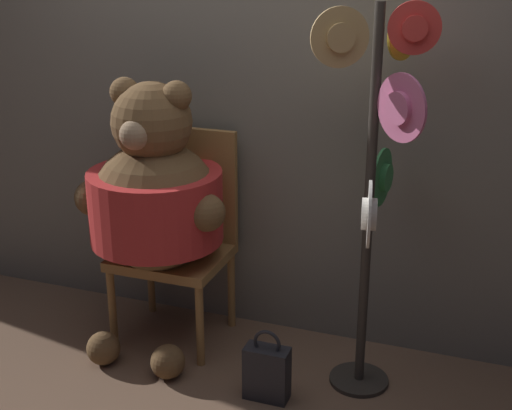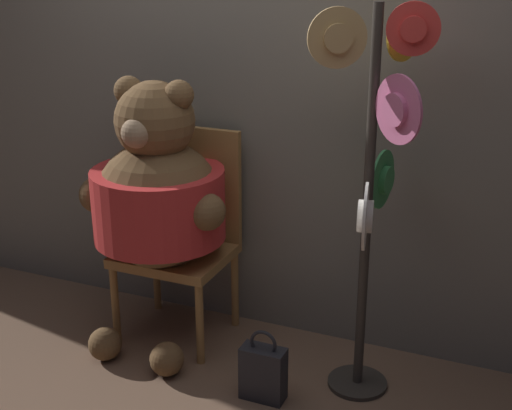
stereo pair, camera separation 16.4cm
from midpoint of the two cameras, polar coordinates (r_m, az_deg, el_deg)
name	(u,v)px [view 2 (the right image)]	position (r m, az deg, el deg)	size (l,w,h in m)	color
ground_plane	(215,371)	(3.58, -1.96, -13.15)	(14.00, 14.00, 0.00)	brown
wall_back	(262,106)	(3.62, 1.79, 7.90)	(8.00, 0.10, 2.39)	slate
chair	(183,228)	(3.72, -4.63, -1.85)	(0.55, 0.47, 1.09)	#9E703D
teddy_bear	(158,196)	(3.51, -6.55, 0.70)	(0.79, 0.70, 1.38)	brown
hat_display_rack	(375,176)	(3.06, 11.00, 2.27)	(0.49, 0.59, 1.76)	#332D28
handbag_on_ground	(263,372)	(3.32, 2.03, -13.24)	(0.20, 0.10, 0.35)	#232328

